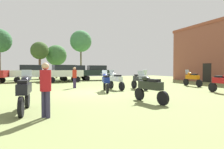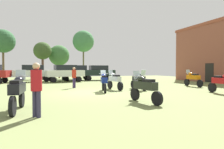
{
  "view_description": "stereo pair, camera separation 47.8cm",
  "coord_description": "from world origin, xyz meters",
  "px_view_note": "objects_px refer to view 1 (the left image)",
  "views": [
    {
      "loc": [
        -3.09,
        -11.92,
        1.56
      ],
      "look_at": [
        3.1,
        4.06,
        1.05
      ],
      "focal_mm": 30.3,
      "sensor_mm": 36.0,
      "label": 1
    },
    {
      "loc": [
        -2.64,
        -12.09,
        1.56
      ],
      "look_at": [
        3.1,
        4.06,
        1.05
      ],
      "focal_mm": 30.3,
      "sensor_mm": 36.0,
      "label": 2
    }
  ],
  "objects_px": {
    "motorcycle_5": "(106,81)",
    "car_3": "(64,72)",
    "motorcycle_7": "(25,91)",
    "person_1": "(75,76)",
    "motorcycle_10": "(150,87)",
    "car_5": "(75,72)",
    "tree_3": "(81,41)",
    "tree_7": "(56,55)",
    "car_4": "(97,72)",
    "motorcycle_4": "(116,80)",
    "motorcycle_8": "(192,78)",
    "car_2": "(31,72)",
    "person_2": "(46,86)",
    "motorcycle_2": "(223,82)",
    "tree_5": "(40,51)",
    "motorcycle_3": "(140,80)"
  },
  "relations": [
    {
      "from": "motorcycle_10",
      "to": "car_2",
      "type": "bearing_deg",
      "value": 98.59
    },
    {
      "from": "motorcycle_4",
      "to": "car_2",
      "type": "bearing_deg",
      "value": 108.41
    },
    {
      "from": "car_4",
      "to": "car_2",
      "type": "bearing_deg",
      "value": 94.73
    },
    {
      "from": "car_5",
      "to": "tree_3",
      "type": "xyz_separation_m",
      "value": [
        2.13,
        6.25,
        4.91
      ]
    },
    {
      "from": "tree_3",
      "to": "person_1",
      "type": "bearing_deg",
      "value": -103.6
    },
    {
      "from": "car_2",
      "to": "tree_3",
      "type": "distance_m",
      "value": 11.16
    },
    {
      "from": "car_4",
      "to": "motorcycle_2",
      "type": "bearing_deg",
      "value": -167.07
    },
    {
      "from": "motorcycle_4",
      "to": "tree_5",
      "type": "bearing_deg",
      "value": 95.79
    },
    {
      "from": "motorcycle_2",
      "to": "tree_7",
      "type": "distance_m",
      "value": 25.47
    },
    {
      "from": "motorcycle_5",
      "to": "tree_3",
      "type": "xyz_separation_m",
      "value": [
        2.29,
        19.0,
        5.36
      ]
    },
    {
      "from": "person_2",
      "to": "motorcycle_4",
      "type": "bearing_deg",
      "value": 97.7
    },
    {
      "from": "motorcycle_5",
      "to": "car_4",
      "type": "height_order",
      "value": "car_4"
    },
    {
      "from": "car_5",
      "to": "tree_3",
      "type": "bearing_deg",
      "value": -23.43
    },
    {
      "from": "car_4",
      "to": "person_1",
      "type": "distance_m",
      "value": 10.71
    },
    {
      "from": "tree_3",
      "to": "motorcycle_10",
      "type": "bearing_deg",
      "value": -94.31
    },
    {
      "from": "car_2",
      "to": "person_1",
      "type": "height_order",
      "value": "car_2"
    },
    {
      "from": "motorcycle_3",
      "to": "motorcycle_7",
      "type": "bearing_deg",
      "value": 29.27
    },
    {
      "from": "motorcycle_4",
      "to": "motorcycle_7",
      "type": "distance_m",
      "value": 7.98
    },
    {
      "from": "motorcycle_2",
      "to": "car_3",
      "type": "xyz_separation_m",
      "value": [
        -8.05,
        14.23,
        0.45
      ]
    },
    {
      "from": "car_3",
      "to": "tree_7",
      "type": "bearing_deg",
      "value": -8.32
    },
    {
      "from": "motorcycle_4",
      "to": "motorcycle_8",
      "type": "bearing_deg",
      "value": -9.63
    },
    {
      "from": "tree_3",
      "to": "car_4",
      "type": "bearing_deg",
      "value": -82.19
    },
    {
      "from": "person_1",
      "to": "motorcycle_8",
      "type": "bearing_deg",
      "value": 123.54
    },
    {
      "from": "motorcycle_4",
      "to": "car_4",
      "type": "xyz_separation_m",
      "value": [
        2.05,
        11.85,
        0.45
      ]
    },
    {
      "from": "person_1",
      "to": "tree_7",
      "type": "relative_size",
      "value": 0.31
    },
    {
      "from": "car_5",
      "to": "motorcycle_7",
      "type": "bearing_deg",
      "value": 159.78
    },
    {
      "from": "motorcycle_2",
      "to": "person_1",
      "type": "height_order",
      "value": "person_1"
    },
    {
      "from": "car_3",
      "to": "person_1",
      "type": "height_order",
      "value": "car_3"
    },
    {
      "from": "motorcycle_2",
      "to": "person_2",
      "type": "relative_size",
      "value": 1.23
    },
    {
      "from": "motorcycle_10",
      "to": "car_4",
      "type": "height_order",
      "value": "car_4"
    },
    {
      "from": "car_3",
      "to": "person_1",
      "type": "distance_m",
      "value": 7.6
    },
    {
      "from": "car_5",
      "to": "tree_3",
      "type": "height_order",
      "value": "tree_3"
    },
    {
      "from": "motorcycle_7",
      "to": "tree_3",
      "type": "relative_size",
      "value": 0.28
    },
    {
      "from": "motorcycle_10",
      "to": "car_4",
      "type": "bearing_deg",
      "value": 71.54
    },
    {
      "from": "motorcycle_7",
      "to": "tree_5",
      "type": "distance_m",
      "value": 23.73
    },
    {
      "from": "motorcycle_5",
      "to": "person_1",
      "type": "relative_size",
      "value": 1.31
    },
    {
      "from": "person_2",
      "to": "tree_5",
      "type": "distance_m",
      "value": 24.82
    },
    {
      "from": "motorcycle_5",
      "to": "motorcycle_10",
      "type": "distance_m",
      "value": 4.65
    },
    {
      "from": "motorcycle_5",
      "to": "car_3",
      "type": "distance_m",
      "value": 10.83
    },
    {
      "from": "motorcycle_2",
      "to": "motorcycle_8",
      "type": "bearing_deg",
      "value": -110.21
    },
    {
      "from": "motorcycle_2",
      "to": "motorcycle_7",
      "type": "height_order",
      "value": "motorcycle_7"
    },
    {
      "from": "motorcycle_7",
      "to": "motorcycle_8",
      "type": "distance_m",
      "value": 14.25
    },
    {
      "from": "motorcycle_4",
      "to": "car_2",
      "type": "xyz_separation_m",
      "value": [
        -6.2,
        11.33,
        0.45
      ]
    },
    {
      "from": "motorcycle_7",
      "to": "person_1",
      "type": "height_order",
      "value": "person_1"
    },
    {
      "from": "car_2",
      "to": "motorcycle_7",
      "type": "bearing_deg",
      "value": 177.08
    },
    {
      "from": "motorcycle_4",
      "to": "tree_7",
      "type": "relative_size",
      "value": 0.38
    },
    {
      "from": "motorcycle_7",
      "to": "person_1",
      "type": "distance_m",
      "value": 8.34
    },
    {
      "from": "person_2",
      "to": "tree_3",
      "type": "relative_size",
      "value": 0.22
    },
    {
      "from": "motorcycle_10",
      "to": "tree_3",
      "type": "relative_size",
      "value": 0.27
    },
    {
      "from": "motorcycle_8",
      "to": "person_1",
      "type": "distance_m",
      "value": 10.21
    }
  ]
}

